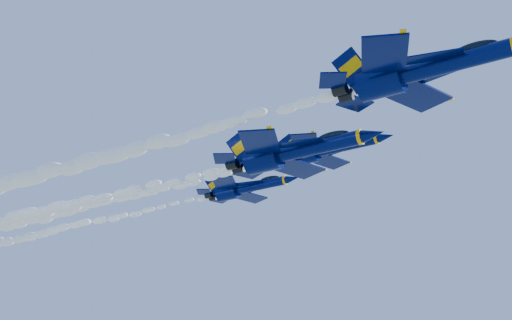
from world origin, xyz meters
The scene contains 8 objects.
jet_lead centered at (20.23, -14.62, 152.04)m, with size 19.33×15.86×7.18m.
smoke_trail_jet_lead centered at (-14.12, -14.62, 151.56)m, with size 52.18×2.46×2.22m, color white.
jet_second centered at (3.49, -7.58, 150.37)m, with size 18.40×15.10×6.84m.
smoke_trail_jet_second centered at (-30.47, -7.58, 149.89)m, with size 52.18×2.35×2.11m, color white.
jet_third centered at (2.23, 4.54, 155.64)m, with size 15.38×12.62×5.72m.
smoke_trail_jet_third centered at (-30.43, 4.54, 155.20)m, with size 52.18×1.96×1.76m, color white.
jet_fourth centered at (-14.55, 12.55, 156.32)m, with size 15.28×12.54×5.68m.
smoke_trail_jet_fourth centered at (-47.17, 12.55, 155.87)m, with size 52.18×1.95×1.75m, color white.
Camera 1 is at (35.38, -70.70, 119.07)m, focal length 50.00 mm.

